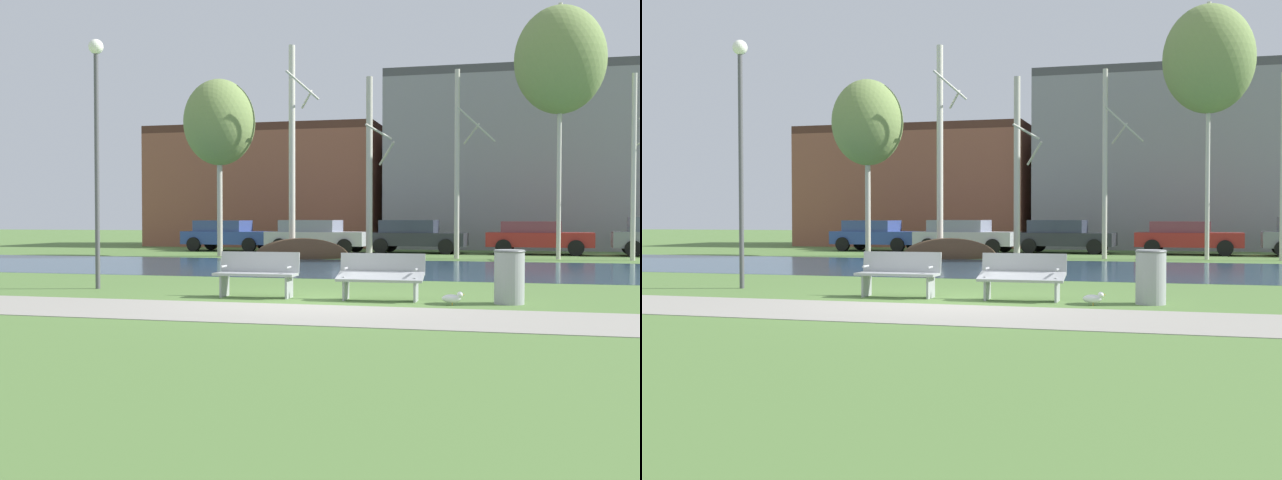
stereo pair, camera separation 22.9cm
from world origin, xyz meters
TOP-DOWN VIEW (x-y plane):
  - ground_plane at (0.00, 10.00)m, footprint 120.00×120.00m
  - paved_path_strip at (0.00, -1.75)m, footprint 60.00×2.52m
  - river_band at (0.00, 9.38)m, footprint 80.00×8.57m
  - soil_mound at (-4.37, 15.07)m, footprint 3.72×3.31m
  - bench_left at (-1.21, 0.55)m, footprint 1.60×0.57m
  - bench_right at (1.21, 0.55)m, footprint 1.60×0.57m
  - trash_bin at (3.52, 0.56)m, footprint 0.55×0.55m
  - seagull at (2.57, 0.07)m, footprint 0.40×0.15m
  - streetlamp at (-5.12, 1.38)m, footprint 0.32×0.32m
  - birch_far_left at (-7.73, 15.05)m, footprint 2.83×2.83m
  - birch_left at (-4.88, 15.58)m, footprint 1.28×2.02m
  - birch_center_left at (-1.71, 15.17)m, footprint 1.11×1.85m
  - birch_center at (1.56, 15.47)m, footprint 1.51×2.24m
  - birch_center_right at (5.18, 15.92)m, footprint 3.27×3.27m
  - birch_right at (7.75, 15.75)m, footprint 1.39×2.29m
  - parked_van_nearest_blue at (-9.11, 19.46)m, footprint 4.20×2.21m
  - parked_sedan_second_silver at (-4.75, 18.84)m, footprint 4.49×2.32m
  - parked_hatch_third_dark at (-0.57, 19.61)m, footprint 4.31×2.28m
  - parked_wagon_fourth_red at (4.56, 19.52)m, footprint 4.37×2.28m
  - building_brick_low at (-9.30, 26.86)m, footprint 12.32×6.78m
  - building_grey_warehouse at (4.82, 26.71)m, footprint 14.69×7.75m

SIDE VIEW (x-z plane):
  - ground_plane at x=0.00m, z-range 0.00..0.00m
  - soil_mound at x=-4.37m, z-range -0.74..0.74m
  - river_band at x=0.00m, z-range 0.00..0.01m
  - paved_path_strip at x=0.00m, z-range 0.00..0.01m
  - seagull at x=2.57m, z-range 0.01..0.25m
  - bench_left at x=-1.21m, z-range 0.04..0.91m
  - bench_right at x=1.21m, z-range 0.04..0.91m
  - trash_bin at x=3.52m, z-range 0.02..0.99m
  - parked_wagon_fourth_red at x=4.56m, z-range 0.05..1.42m
  - parked_van_nearest_blue at x=-9.11m, z-range 0.05..1.44m
  - parked_hatch_third_dark at x=-0.57m, z-range 0.04..1.46m
  - parked_sedan_second_silver at x=-4.75m, z-range 0.05..1.47m
  - building_brick_low at x=-9.30m, z-range 0.00..6.35m
  - birch_right at x=7.75m, z-range 0.07..6.73m
  - birch_center_left at x=-1.71m, z-range 0.04..6.89m
  - streetlamp at x=-5.12m, z-range 0.90..6.26m
  - birch_center at x=1.56m, z-range 0.07..7.10m
  - birch_left at x=-4.88m, z-range 0.10..8.39m
  - building_grey_warehouse at x=4.82m, z-range 0.00..8.64m
  - birch_far_left at x=-7.73m, z-range 1.78..8.78m
  - birch_center_right at x=5.18m, z-range 2.60..11.94m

